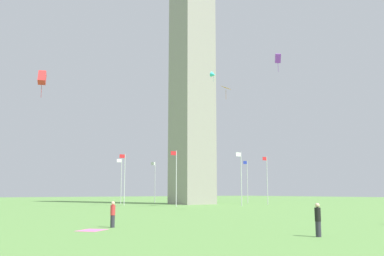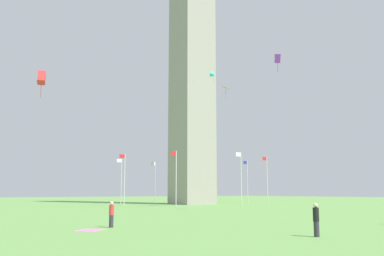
# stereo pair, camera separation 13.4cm
# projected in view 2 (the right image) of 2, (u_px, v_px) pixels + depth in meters

# --- Properties ---
(ground_plane) EXTENTS (260.00, 260.00, 0.00)m
(ground_plane) POSITION_uv_depth(u_px,v_px,m) (192.00, 204.00, 81.02)
(ground_plane) COLOR #609347
(obelisk_monument) EXTENTS (6.78, 6.78, 61.62)m
(obelisk_monument) POSITION_uv_depth(u_px,v_px,m) (192.00, 49.00, 85.58)
(obelisk_monument) COLOR gray
(obelisk_monument) RESTS_ON ground
(flagpole_n) EXTENTS (1.12, 0.14, 8.90)m
(flagpole_n) POSITION_uv_depth(u_px,v_px,m) (124.00, 177.00, 73.70)
(flagpole_n) COLOR silver
(flagpole_n) RESTS_ON ground
(flagpole_ne) EXTENTS (1.12, 0.14, 8.90)m
(flagpole_ne) POSITION_uv_depth(u_px,v_px,m) (176.00, 176.00, 67.88)
(flagpole_ne) COLOR silver
(flagpole_ne) RESTS_ON ground
(flagpole_e) EXTENTS (1.12, 0.14, 8.90)m
(flagpole_e) POSITION_uv_depth(u_px,v_px,m) (241.00, 176.00, 70.16)
(flagpole_e) COLOR silver
(flagpole_e) RESTS_ON ground
(flagpole_se) EXTENTS (1.12, 0.14, 8.90)m
(flagpole_se) POSITION_uv_depth(u_px,v_px,m) (267.00, 178.00, 79.20)
(flagpole_se) COLOR silver
(flagpole_se) RESTS_ON ground
(flagpole_s) EXTENTS (1.12, 0.14, 8.90)m
(flagpole_s) POSITION_uv_depth(u_px,v_px,m) (247.00, 180.00, 89.71)
(flagpole_s) COLOR silver
(flagpole_s) RESTS_ON ground
(flagpole_sw) EXTENTS (1.12, 0.14, 8.90)m
(flagpole_sw) POSITION_uv_depth(u_px,v_px,m) (203.00, 180.00, 95.54)
(flagpole_sw) COLOR silver
(flagpole_sw) RESTS_ON ground
(flagpole_w) EXTENTS (1.12, 0.14, 8.90)m
(flagpole_w) POSITION_uv_depth(u_px,v_px,m) (155.00, 180.00, 93.26)
(flagpole_w) COLOR silver
(flagpole_w) RESTS_ON ground
(flagpole_nw) EXTENTS (1.12, 0.14, 8.90)m
(flagpole_nw) POSITION_uv_depth(u_px,v_px,m) (121.00, 179.00, 84.21)
(flagpole_nw) COLOR silver
(flagpole_nw) RESTS_ON ground
(person_red_shirt) EXTENTS (0.32, 0.32, 1.71)m
(person_red_shirt) POSITION_uv_depth(u_px,v_px,m) (111.00, 214.00, 28.28)
(person_red_shirt) COLOR #2D2D38
(person_red_shirt) RESTS_ON ground
(person_black_shirt) EXTENTS (0.32, 0.32, 1.75)m
(person_black_shirt) POSITION_uv_depth(u_px,v_px,m) (316.00, 220.00, 22.43)
(person_black_shirt) COLOR #2D2D38
(person_black_shirt) RESTS_ON ground
(kite_orange_diamond) EXTENTS (1.75, 1.70, 2.15)m
(kite_orange_diamond) POSITION_uv_depth(u_px,v_px,m) (226.00, 88.00, 67.47)
(kite_orange_diamond) COLOR orange
(kite_red_box) EXTENTS (1.22, 1.55, 3.02)m
(kite_red_box) POSITION_uv_depth(u_px,v_px,m) (42.00, 78.00, 46.09)
(kite_red_box) COLOR red
(kite_purple_box) EXTENTS (1.06, 1.15, 2.32)m
(kite_purple_box) POSITION_uv_depth(u_px,v_px,m) (277.00, 58.00, 52.06)
(kite_purple_box) COLOR purple
(kite_cyan_delta) EXTENTS (1.27, 1.36, 1.86)m
(kite_cyan_delta) POSITION_uv_depth(u_px,v_px,m) (213.00, 75.00, 74.23)
(kite_cyan_delta) COLOR #33C6D1
(picnic_blanket_near_first_person) EXTENTS (2.28, 2.22, 0.01)m
(picnic_blanket_near_first_person) POSITION_uv_depth(u_px,v_px,m) (90.00, 230.00, 26.13)
(picnic_blanket_near_first_person) COLOR pink
(picnic_blanket_near_first_person) RESTS_ON ground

